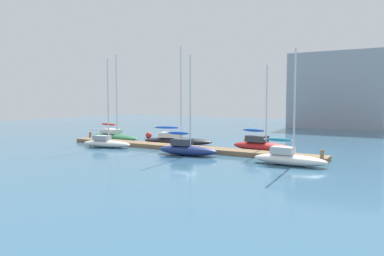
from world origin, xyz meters
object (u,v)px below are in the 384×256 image
sailboat_5 (289,157)px  mooring_buoy_red (149,135)px  sailboat_4 (262,145)px  mooring_buoy_orange (247,140)px  sailboat_1 (106,142)px  sailboat_3 (187,148)px  harbor_building_distant (338,91)px  sailboat_2 (177,140)px  sailboat_0 (115,135)px

sailboat_5 → mooring_buoy_red: (-20.46, 9.30, -0.20)m
sailboat_4 → mooring_buoy_orange: sailboat_4 is taller
sailboat_1 → sailboat_3: (9.91, -0.22, 0.08)m
sailboat_3 → sailboat_1: bearing=172.5°
mooring_buoy_orange → harbor_building_distant: 30.75m
sailboat_5 → mooring_buoy_red: size_ratio=11.09×
sailboat_4 → sailboat_3: bearing=-124.6°
sailboat_2 → sailboat_4: 9.71m
sailboat_4 → sailboat_5: bearing=-47.2°
mooring_buoy_red → harbor_building_distant: 36.63m
sailboat_3 → sailboat_5: size_ratio=1.01×
sailboat_1 → mooring_buoy_orange: (11.04, 10.92, -0.17)m
sailboat_2 → sailboat_5: sailboat_2 is taller
sailboat_1 → sailboat_4: 15.79m
sailboat_5 → sailboat_3: bearing=179.5°
sailboat_2 → mooring_buoy_red: bearing=138.2°
sailboat_1 → mooring_buoy_orange: 15.53m
sailboat_2 → sailboat_5: bearing=-36.3°
sailboat_0 → harbor_building_distant: harbor_building_distant is taller
sailboat_2 → harbor_building_distant: 37.30m
sailboat_2 → harbor_building_distant: size_ratio=0.70×
sailboat_5 → mooring_buoy_red: sailboat_5 is taller
harbor_building_distant → sailboat_0: bearing=-119.6°
sailboat_5 → mooring_buoy_orange: bearing=125.8°
sailboat_0 → sailboat_5: sailboat_0 is taller
mooring_buoy_red → sailboat_5: bearing=-24.5°
sailboat_0 → sailboat_1: (4.10, -5.65, -0.02)m
sailboat_5 → harbor_building_distant: bearing=94.9°
sailboat_4 → mooring_buoy_orange: bearing=131.1°
sailboat_3 → sailboat_5: 9.13m
sailboat_1 → sailboat_2: 7.47m
sailboat_5 → mooring_buoy_orange: size_ratio=11.90×
mooring_buoy_orange → sailboat_2: bearing=-137.2°
sailboat_4 → sailboat_5: (4.21, -5.77, -0.01)m
mooring_buoy_orange → harbor_building_distant: (4.79, 29.78, 5.99)m
mooring_buoy_orange → mooring_buoy_red: bearing=-170.9°
mooring_buoy_red → mooring_buoy_orange: size_ratio=1.07×
sailboat_2 → sailboat_5: size_ratio=1.21×
sailboat_3 → harbor_building_distant: (5.92, 40.92, 5.74)m
sailboat_0 → sailboat_3: 15.19m
mooring_buoy_red → mooring_buoy_orange: (12.46, 1.99, -0.03)m
sailboat_2 → mooring_buoy_red: (-6.54, 3.50, -0.18)m
sailboat_0 → sailboat_3: (14.01, -5.87, 0.07)m
mooring_buoy_orange → sailboat_3: bearing=-95.8°
sailboat_1 → harbor_building_distant: harbor_building_distant is taller
harbor_building_distant → mooring_buoy_red: bearing=-118.5°
sailboat_0 → sailboat_4: size_ratio=1.27×
sailboat_1 → sailboat_5: bearing=-10.6°
sailboat_4 → harbor_building_distant: (1.00, 35.30, 5.75)m
mooring_buoy_red → mooring_buoy_orange: 12.62m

